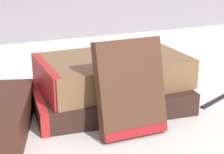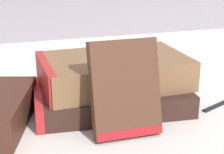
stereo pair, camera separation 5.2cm
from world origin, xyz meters
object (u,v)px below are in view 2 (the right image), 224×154
reading_glasses (54,79)px  pocket_watch (143,52)px  book_flat_top (109,71)px  book_flat_bottom (107,97)px  book_leaning_front (125,92)px

reading_glasses → pocket_watch: bearing=-28.2°
book_flat_top → reading_glasses: bearing=113.6°
book_flat_bottom → book_flat_top: (0.01, 0.01, 0.04)m
book_flat_top → book_leaning_front: 0.11m
book_leaning_front → pocket_watch: 0.13m
book_flat_top → book_leaning_front: bearing=-95.3°
book_leaning_front → reading_glasses: bearing=103.4°
pocket_watch → reading_glasses: 0.22m
book_flat_bottom → book_leaning_front: bearing=-86.3°
pocket_watch → book_flat_top: bearing=-179.4°
pocket_watch → reading_glasses: size_ratio=0.46×
book_flat_top → pocket_watch: 0.07m
reading_glasses → book_flat_top: bearing=-44.3°
book_flat_top → book_leaning_front: (-0.01, -0.11, 0.00)m
book_flat_top → book_leaning_front: book_leaning_front is taller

